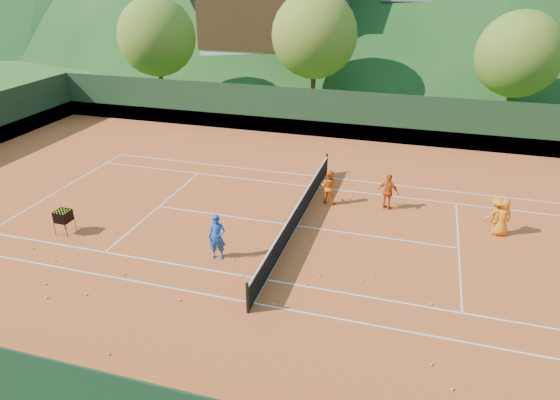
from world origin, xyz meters
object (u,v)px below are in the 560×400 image
(student_c, at_px, (502,217))
(ball_hopper, at_px, (63,217))
(student_b, at_px, (388,192))
(chalet_left, at_px, (276,15))
(coach, at_px, (217,237))
(chalet_mid, at_px, (452,23))
(tennis_net, at_px, (297,215))
(student_d, at_px, (497,216))
(student_a, at_px, (329,187))

(student_c, xyz_separation_m, ball_hopper, (-16.73, -4.86, -0.04))
(student_b, height_order, student_c, student_b)
(student_b, height_order, chalet_left, chalet_left)
(coach, bearing_deg, ball_hopper, 171.02)
(chalet_left, relative_size, chalet_mid, 1.09)
(chalet_left, bearing_deg, student_c, -57.68)
(tennis_net, distance_m, chalet_left, 32.04)
(student_d, bearing_deg, chalet_mid, -106.98)
(ball_hopper, bearing_deg, student_d, 16.47)
(student_a, xyz_separation_m, chalet_mid, (5.20, 31.45, 4.18))
(tennis_net, relative_size, chalet_mid, 0.95)
(tennis_net, bearing_deg, chalet_mid, 79.99)
(ball_hopper, bearing_deg, chalet_mid, 68.38)
(chalet_mid, bearing_deg, student_c, -86.53)
(coach, height_order, student_c, coach)
(ball_hopper, relative_size, chalet_mid, 0.08)
(student_c, xyz_separation_m, student_d, (-0.21, 0.02, 0.01))
(chalet_mid, bearing_deg, tennis_net, -100.01)
(tennis_net, xyz_separation_m, chalet_left, (-10.00, 30.00, 5.13))
(student_d, relative_size, chalet_left, 0.11)
(coach, distance_m, student_c, 11.22)
(student_d, distance_m, tennis_net, 7.93)
(student_c, height_order, chalet_mid, chalet_mid)
(ball_hopper, bearing_deg, student_a, 31.28)
(student_a, bearing_deg, student_b, -164.13)
(student_a, height_order, chalet_mid, chalet_mid)
(chalet_mid, bearing_deg, student_a, -99.39)
(student_a, distance_m, tennis_net, 2.69)
(student_c, bearing_deg, student_a, -27.33)
(student_b, height_order, student_d, student_b)
(student_c, bearing_deg, ball_hopper, -3.57)
(coach, relative_size, student_a, 1.10)
(ball_hopper, distance_m, chalet_mid, 40.30)
(chalet_left, xyz_separation_m, chalet_mid, (16.00, 4.00, -0.66))
(student_a, xyz_separation_m, student_b, (2.62, 0.15, 0.02))
(ball_hopper, distance_m, chalet_left, 33.64)
(student_b, bearing_deg, chalet_mid, -76.78)
(student_c, height_order, ball_hopper, student_c)
(student_a, distance_m, student_b, 2.62)
(student_b, xyz_separation_m, chalet_mid, (2.58, 31.30, 4.16))
(coach, relative_size, student_d, 1.10)
(student_a, xyz_separation_m, student_c, (7.17, -0.95, -0.01))
(student_b, relative_size, ball_hopper, 1.63)
(student_a, relative_size, chalet_left, 0.11)
(student_d, relative_size, ball_hopper, 1.59)
(chalet_left, bearing_deg, chalet_mid, 14.04)
(chalet_mid, bearing_deg, student_d, -86.89)
(coach, height_order, tennis_net, coach)
(student_b, bearing_deg, tennis_net, 56.31)
(student_b, relative_size, student_c, 1.04)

